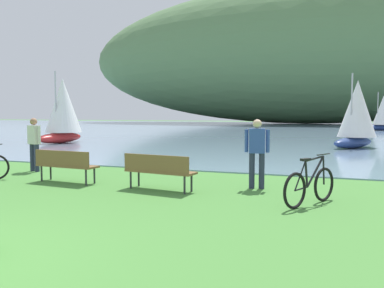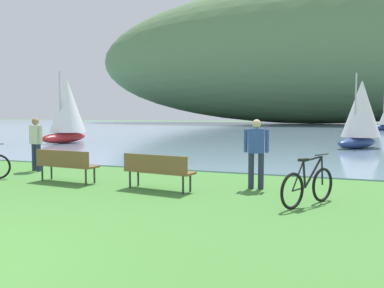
{
  "view_description": "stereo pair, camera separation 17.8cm",
  "coord_description": "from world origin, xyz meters",
  "px_view_note": "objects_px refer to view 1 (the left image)",
  "views": [
    {
      "loc": [
        4.75,
        -3.07,
        1.84
      ],
      "look_at": [
        0.89,
        7.42,
        1.0
      ],
      "focal_mm": 37.47,
      "sensor_mm": 36.0,
      "label": 1
    },
    {
      "loc": [
        4.92,
        -3.01,
        1.84
      ],
      "look_at": [
        0.89,
        7.42,
        1.0
      ],
      "focal_mm": 37.47,
      "sensor_mm": 36.0,
      "label": 2
    }
  ],
  "objects_px": {
    "sailboat_nearest_to_shore": "(357,113)",
    "sailboat_mid_bay": "(63,110)",
    "sailboat_toward_hillside": "(383,112)",
    "bicycle_leaning_near_bench": "(310,186)",
    "park_bench_further_along": "(159,169)",
    "park_bench_near_camera": "(65,163)",
    "person_at_shoreline": "(34,141)",
    "person_on_the_grass": "(257,149)"
  },
  "relations": [
    {
      "from": "park_bench_further_along",
      "to": "person_at_shoreline",
      "type": "distance_m",
      "value": 5.34
    },
    {
      "from": "person_on_the_grass",
      "to": "sailboat_toward_hillside",
      "type": "distance_m",
      "value": 39.18
    },
    {
      "from": "person_at_shoreline",
      "to": "sailboat_mid_bay",
      "type": "bearing_deg",
      "value": 124.01
    },
    {
      "from": "park_bench_near_camera",
      "to": "park_bench_further_along",
      "type": "bearing_deg",
      "value": -2.45
    },
    {
      "from": "person_on_the_grass",
      "to": "sailboat_mid_bay",
      "type": "relative_size",
      "value": 0.39
    },
    {
      "from": "park_bench_further_along",
      "to": "bicycle_leaning_near_bench",
      "type": "distance_m",
      "value": 3.54
    },
    {
      "from": "bicycle_leaning_near_bench",
      "to": "sailboat_nearest_to_shore",
      "type": "xyz_separation_m",
      "value": [
        1.38,
        14.64,
        1.48
      ]
    },
    {
      "from": "person_at_shoreline",
      "to": "park_bench_further_along",
      "type": "bearing_deg",
      "value": -17.0
    },
    {
      "from": "park_bench_near_camera",
      "to": "person_at_shoreline",
      "type": "bearing_deg",
      "value": 147.96
    },
    {
      "from": "park_bench_near_camera",
      "to": "person_at_shoreline",
      "type": "distance_m",
      "value": 2.75
    },
    {
      "from": "sailboat_toward_hillside",
      "to": "person_at_shoreline",
      "type": "bearing_deg",
      "value": -109.61
    },
    {
      "from": "park_bench_near_camera",
      "to": "person_on_the_grass",
      "type": "height_order",
      "value": "person_on_the_grass"
    },
    {
      "from": "park_bench_further_along",
      "to": "person_on_the_grass",
      "type": "bearing_deg",
      "value": 26.45
    },
    {
      "from": "park_bench_near_camera",
      "to": "sailboat_toward_hillside",
      "type": "relative_size",
      "value": 0.44
    },
    {
      "from": "bicycle_leaning_near_bench",
      "to": "sailboat_toward_hillside",
      "type": "bearing_deg",
      "value": 82.91
    },
    {
      "from": "sailboat_nearest_to_shore",
      "to": "sailboat_mid_bay",
      "type": "distance_m",
      "value": 17.22
    },
    {
      "from": "sailboat_mid_bay",
      "to": "sailboat_toward_hillside",
      "type": "relative_size",
      "value": 1.05
    },
    {
      "from": "park_bench_further_along",
      "to": "sailboat_nearest_to_shore",
      "type": "bearing_deg",
      "value": 71.08
    },
    {
      "from": "person_on_the_grass",
      "to": "sailboat_nearest_to_shore",
      "type": "bearing_deg",
      "value": 78.3
    },
    {
      "from": "person_at_shoreline",
      "to": "sailboat_toward_hillside",
      "type": "distance_m",
      "value": 40.53
    },
    {
      "from": "person_at_shoreline",
      "to": "person_on_the_grass",
      "type": "distance_m",
      "value": 7.27
    },
    {
      "from": "sailboat_toward_hillside",
      "to": "park_bench_further_along",
      "type": "bearing_deg",
      "value": -102.09
    },
    {
      "from": "person_at_shoreline",
      "to": "sailboat_nearest_to_shore",
      "type": "xyz_separation_m",
      "value": [
        9.99,
        12.75,
        0.9
      ]
    },
    {
      "from": "person_at_shoreline",
      "to": "person_on_the_grass",
      "type": "relative_size",
      "value": 1.0
    },
    {
      "from": "park_bench_further_along",
      "to": "person_at_shoreline",
      "type": "relative_size",
      "value": 1.08
    },
    {
      "from": "sailboat_nearest_to_shore",
      "to": "sailboat_mid_bay",
      "type": "relative_size",
      "value": 0.89
    },
    {
      "from": "person_on_the_grass",
      "to": "sailboat_nearest_to_shore",
      "type": "distance_m",
      "value": 13.54
    },
    {
      "from": "park_bench_further_along",
      "to": "person_at_shoreline",
      "type": "bearing_deg",
      "value": 163.0
    },
    {
      "from": "person_on_the_grass",
      "to": "sailboat_mid_bay",
      "type": "xyz_separation_m",
      "value": [
        -14.33,
        10.97,
        1.13
      ]
    },
    {
      "from": "bicycle_leaning_near_bench",
      "to": "person_at_shoreline",
      "type": "xyz_separation_m",
      "value": [
        -8.61,
        1.89,
        0.58
      ]
    },
    {
      "from": "person_at_shoreline",
      "to": "bicycle_leaning_near_bench",
      "type": "bearing_deg",
      "value": -12.39
    },
    {
      "from": "park_bench_further_along",
      "to": "person_on_the_grass",
      "type": "xyz_separation_m",
      "value": [
        2.16,
        1.08,
        0.46
      ]
    },
    {
      "from": "bicycle_leaning_near_bench",
      "to": "sailboat_mid_bay",
      "type": "height_order",
      "value": "sailboat_mid_bay"
    },
    {
      "from": "park_bench_near_camera",
      "to": "bicycle_leaning_near_bench",
      "type": "xyz_separation_m",
      "value": [
        6.32,
        -0.46,
        -0.12
      ]
    },
    {
      "from": "sailboat_mid_bay",
      "to": "bicycle_leaning_near_bench",
      "type": "bearing_deg",
      "value": -38.27
    },
    {
      "from": "sailboat_nearest_to_shore",
      "to": "sailboat_toward_hillside",
      "type": "relative_size",
      "value": 0.94
    },
    {
      "from": "person_on_the_grass",
      "to": "sailboat_toward_hillside",
      "type": "xyz_separation_m",
      "value": [
        6.35,
        38.65,
        1.03
      ]
    },
    {
      "from": "bicycle_leaning_near_bench",
      "to": "sailboat_mid_bay",
      "type": "relative_size",
      "value": 0.36
    },
    {
      "from": "sailboat_nearest_to_shore",
      "to": "sailboat_mid_bay",
      "type": "bearing_deg",
      "value": -172.44
    },
    {
      "from": "sailboat_nearest_to_shore",
      "to": "sailboat_toward_hillside",
      "type": "height_order",
      "value": "sailboat_toward_hillside"
    },
    {
      "from": "park_bench_further_along",
      "to": "sailboat_mid_bay",
      "type": "bearing_deg",
      "value": 135.29
    },
    {
      "from": "bicycle_leaning_near_bench",
      "to": "sailboat_mid_bay",
      "type": "distance_m",
      "value": 20.06
    }
  ]
}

